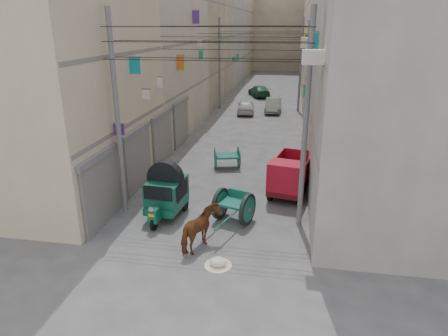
% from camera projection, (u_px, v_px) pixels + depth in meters
% --- Properties ---
extents(ground, '(140.00, 140.00, 0.00)m').
position_uv_depth(ground, '(163.00, 315.00, 10.71)').
color(ground, '#424144').
rests_on(ground, ground).
extents(building_row_left, '(8.00, 62.00, 14.00)m').
position_uv_depth(building_row_left, '(189.00, 34.00, 41.46)').
color(building_row_left, '#C3AF93').
rests_on(building_row_left, ground).
extents(building_row_right, '(8.00, 62.00, 14.00)m').
position_uv_depth(building_row_right, '(348.00, 35.00, 38.90)').
color(building_row_right, '#9F9A94').
rests_on(building_row_right, ground).
extents(end_cap_building, '(22.00, 10.00, 13.00)m').
position_uv_depth(end_cap_building, '(279.00, 30.00, 69.72)').
color(end_cap_building, tan).
rests_on(end_cap_building, ground).
extents(shutters_left, '(0.18, 14.40, 2.88)m').
position_uv_depth(shutters_left, '(152.00, 146.00, 20.46)').
color(shutters_left, '#535258').
rests_on(shutters_left, ground).
extents(signboards, '(8.22, 40.52, 5.67)m').
position_uv_depth(signboards, '(252.00, 81.00, 29.64)').
color(signboards, '#C46017').
rests_on(signboards, ground).
extents(ac_units, '(0.70, 6.55, 3.35)m').
position_uv_depth(ac_units, '(313.00, 23.00, 14.73)').
color(ac_units, beige).
rests_on(ac_units, ground).
extents(utility_poles, '(7.40, 22.20, 8.00)m').
position_uv_depth(utility_poles, '(244.00, 81.00, 25.13)').
color(utility_poles, '#5F5F62').
rests_on(utility_poles, ground).
extents(overhead_cables, '(7.40, 22.52, 1.12)m').
position_uv_depth(overhead_cables, '(239.00, 36.00, 21.78)').
color(overhead_cables, black).
rests_on(overhead_cables, ground).
extents(auto_rickshaw, '(1.59, 2.58, 1.78)m').
position_uv_depth(auto_rickshaw, '(166.00, 191.00, 16.02)').
color(auto_rickshaw, black).
rests_on(auto_rickshaw, ground).
extents(tonga_cart, '(1.91, 3.02, 1.28)m').
position_uv_depth(tonga_cart, '(234.00, 206.00, 15.65)').
color(tonga_cart, black).
rests_on(tonga_cart, ground).
extents(mini_truck, '(2.09, 3.52, 1.85)m').
position_uv_depth(mini_truck, '(289.00, 178.00, 17.89)').
color(mini_truck, black).
rests_on(mini_truck, ground).
extents(second_cart, '(1.61, 1.50, 1.18)m').
position_uv_depth(second_cart, '(227.00, 157.00, 21.57)').
color(second_cart, '#125141').
rests_on(second_cart, ground).
extents(feed_sack, '(0.56, 0.45, 0.28)m').
position_uv_depth(feed_sack, '(218.00, 262.00, 12.89)').
color(feed_sack, beige).
rests_on(feed_sack, ground).
extents(horse, '(1.33, 1.95, 1.51)m').
position_uv_depth(horse, '(201.00, 230.00, 13.64)').
color(horse, maroon).
rests_on(horse, ground).
extents(distant_car_white, '(1.80, 3.73, 1.23)m').
position_uv_depth(distant_car_white, '(246.00, 106.00, 35.01)').
color(distant_car_white, beige).
rests_on(distant_car_white, ground).
extents(distant_car_grey, '(1.33, 3.75, 1.23)m').
position_uv_depth(distant_car_grey, '(273.00, 105.00, 35.55)').
color(distant_car_grey, slate).
rests_on(distant_car_grey, ground).
extents(distant_car_green, '(2.96, 4.44, 1.19)m').
position_uv_depth(distant_car_green, '(259.00, 91.00, 43.30)').
color(distant_car_green, '#1A4D33').
rests_on(distant_car_green, ground).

